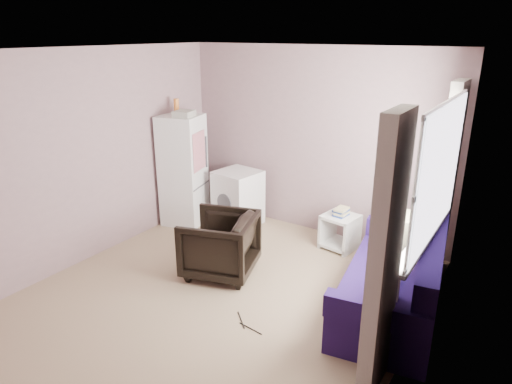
# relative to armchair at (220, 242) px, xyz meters

# --- Properties ---
(room) EXTENTS (3.84, 4.24, 2.54)m
(room) POSITION_rel_armchair_xyz_m (0.33, -0.38, 0.86)
(room) COLOR #9B8265
(room) RESTS_ON ground
(armchair) EXTENTS (0.91, 0.94, 0.79)m
(armchair) POSITION_rel_armchair_xyz_m (0.00, 0.00, 0.00)
(armchair) COLOR black
(armchair) RESTS_ON ground
(fridge) EXTENTS (0.66, 0.66, 1.79)m
(fridge) POSITION_rel_armchair_xyz_m (-1.34, 0.93, 0.40)
(fridge) COLOR silver
(fridge) RESTS_ON ground
(washing_machine) EXTENTS (0.63, 0.63, 0.79)m
(washing_machine) POSITION_rel_armchair_xyz_m (-0.65, 1.30, 0.02)
(washing_machine) COLOR silver
(washing_machine) RESTS_ON ground
(side_table) EXTENTS (0.47, 0.47, 0.56)m
(side_table) POSITION_rel_armchair_xyz_m (0.91, 1.34, -0.13)
(side_table) COLOR silver
(side_table) RESTS_ON ground
(sofa) EXTENTS (1.13, 2.01, 0.85)m
(sofa) POSITION_rel_armchair_xyz_m (1.95, 0.31, -0.08)
(sofa) COLOR #21104B
(sofa) RESTS_ON ground
(window_dressing) EXTENTS (0.17, 2.62, 2.18)m
(window_dressing) POSITION_rel_armchair_xyz_m (2.09, 0.31, 0.71)
(window_dressing) COLOR white
(window_dressing) RESTS_ON ground
(floor_cables) EXTENTS (0.39, 0.19, 0.01)m
(floor_cables) POSITION_rel_armchair_xyz_m (0.81, -0.68, -0.39)
(floor_cables) COLOR black
(floor_cables) RESTS_ON ground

